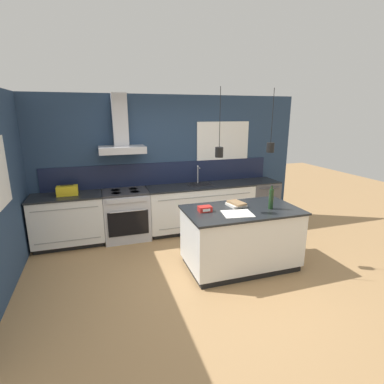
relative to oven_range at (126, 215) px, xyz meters
The scene contains 13 objects.
ground_plane 1.91m from the oven_range, 65.18° to the right, with size 16.00×16.00×0.00m, color #A87F51.
wall_back 1.21m from the oven_range, 23.20° to the left, with size 5.60×1.98×2.60m.
wall_left 2.10m from the oven_range, 149.07° to the right, with size 0.08×3.80×2.60m.
counter_run_left 1.00m from the oven_range, behind, with size 1.19×0.64×0.91m.
counter_run_sink 1.45m from the oven_range, ahead, with size 2.10×0.64×1.27m.
oven_range is the anchor object (origin of this frame).
dishwasher 2.78m from the oven_range, ahead, with size 0.59×0.65×0.91m.
kitchen_island 2.20m from the oven_range, 46.43° to the right, with size 1.67×0.96×0.91m.
bottle_on_island 2.64m from the oven_range, 41.78° to the right, with size 0.07×0.07×0.36m.
book_stack 2.13m from the oven_range, 43.69° to the right, with size 0.27×0.31×0.07m.
red_supply_box 1.87m from the oven_range, 57.73° to the right, with size 0.18×0.14×0.07m.
paper_pile 2.28m from the oven_range, 52.48° to the right, with size 0.46×0.39×0.01m.
yellow_toolbox 1.10m from the oven_range, behind, with size 0.34×0.18×0.19m.
Camera 1 is at (-1.24, -3.63, 2.27)m, focal length 28.00 mm.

